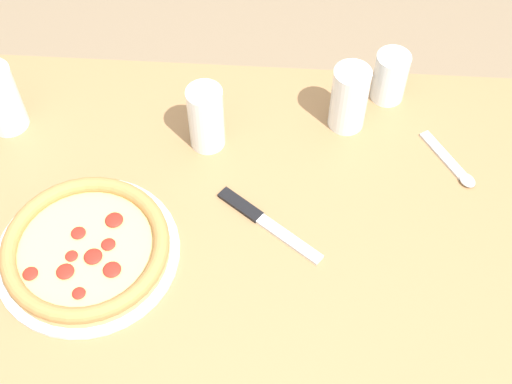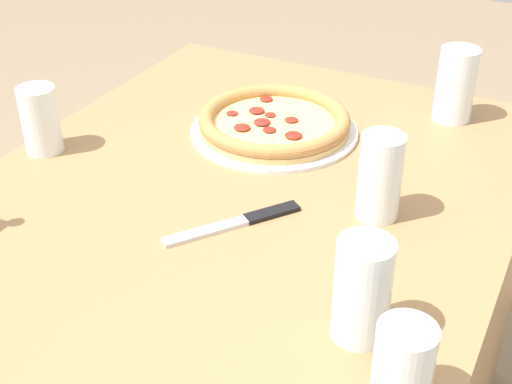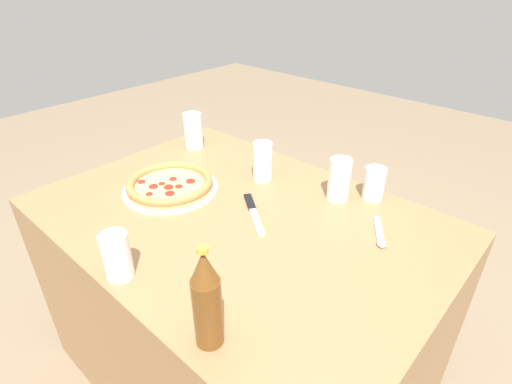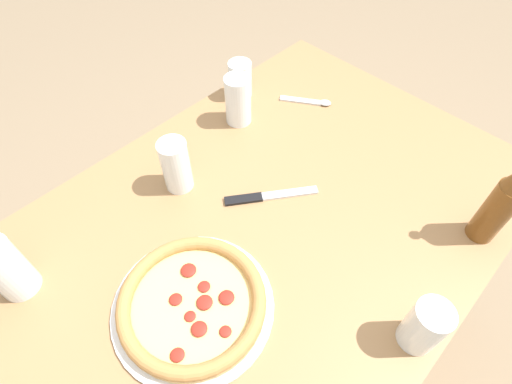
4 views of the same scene
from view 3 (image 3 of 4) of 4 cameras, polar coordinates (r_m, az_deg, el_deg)
ground_plane at (r=1.82m, az=-2.12°, el=-23.96°), size 8.00×8.00×0.00m
table at (r=1.52m, az=-2.40°, el=-15.47°), size 1.28×0.91×0.77m
pizza_pepperoni at (r=1.43m, az=-12.18°, el=1.04°), size 0.33×0.33×0.04m
glass_water at (r=1.45m, az=0.95°, el=4.12°), size 0.07×0.07×0.15m
glass_cola at (r=1.35m, az=11.79°, el=1.61°), size 0.07×0.07×0.15m
glass_red_wine at (r=1.07m, az=-19.23°, el=-8.82°), size 0.07×0.07×0.13m
glass_lemonade at (r=1.39m, az=16.50°, el=1.01°), size 0.07×0.07×0.11m
glass_orange_juice at (r=1.73m, az=-8.95°, el=8.43°), size 0.08×0.08×0.15m
beer_bottle at (r=0.83m, az=-7.06°, el=-15.02°), size 0.06×0.06×0.25m
knife at (r=1.28m, az=-0.41°, el=-2.79°), size 0.20×0.16×0.01m
spoon at (r=1.23m, az=17.28°, el=-5.94°), size 0.10×0.15×0.01m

